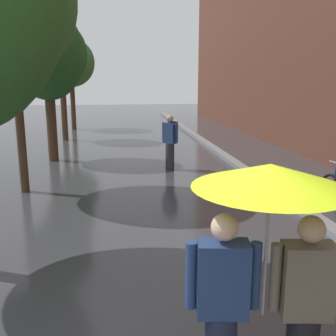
{
  "coord_description": "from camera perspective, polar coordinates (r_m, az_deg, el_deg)",
  "views": [
    {
      "loc": [
        -0.54,
        -2.58,
        2.65
      ],
      "look_at": [
        0.24,
        3.09,
        1.35
      ],
      "focal_mm": 42.05,
      "sensor_mm": 36.0,
      "label": 1
    }
  ],
  "objects": [
    {
      "name": "street_tree_4",
      "position": [
        21.76,
        -13.91,
        14.58
      ],
      "size": [
        2.46,
        2.46,
        4.75
      ],
      "color": "#473323",
      "rests_on": "ground"
    },
    {
      "name": "pedestrian_walking_midground",
      "position": [
        11.61,
        0.32,
        3.97
      ],
      "size": [
        0.46,
        0.47,
        1.63
      ],
      "color": "#2D2D33",
      "rests_on": "ground"
    },
    {
      "name": "couple_under_umbrella",
      "position": [
        3.17,
        14.09,
        -10.98
      ],
      "size": [
        1.23,
        1.18,
        2.04
      ],
      "color": "#1E233D",
      "rests_on": "ground"
    },
    {
      "name": "street_tree_3",
      "position": [
        17.89,
        -15.29,
        15.58
      ],
      "size": [
        2.22,
        2.22,
        5.02
      ],
      "color": "#473323",
      "rests_on": "ground"
    },
    {
      "name": "street_tree_2",
      "position": [
        13.38,
        -17.13,
        15.42
      ],
      "size": [
        2.3,
        2.3,
        4.87
      ],
      "color": "#473323",
      "rests_on": "ground"
    },
    {
      "name": "kerb_strip",
      "position": [
        13.37,
        8.6,
        1.48
      ],
      "size": [
        0.3,
        36.0,
        0.12
      ],
      "primitive_type": "cube",
      "color": "slate",
      "rests_on": "ground"
    },
    {
      "name": "street_tree_1",
      "position": [
        9.87,
        -21.98,
        21.66
      ],
      "size": [
        2.89,
        2.89,
        5.97
      ],
      "color": "#473323",
      "rests_on": "ground"
    }
  ]
}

